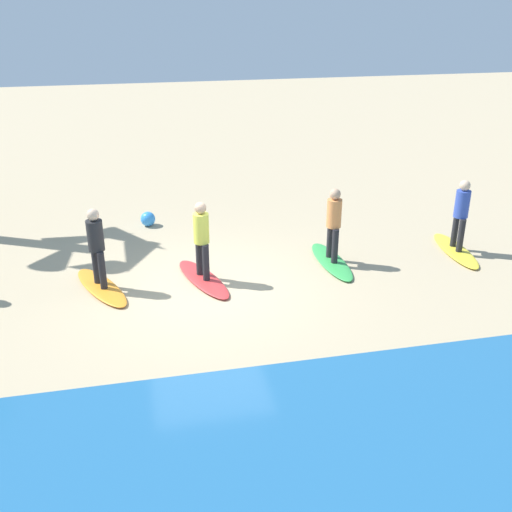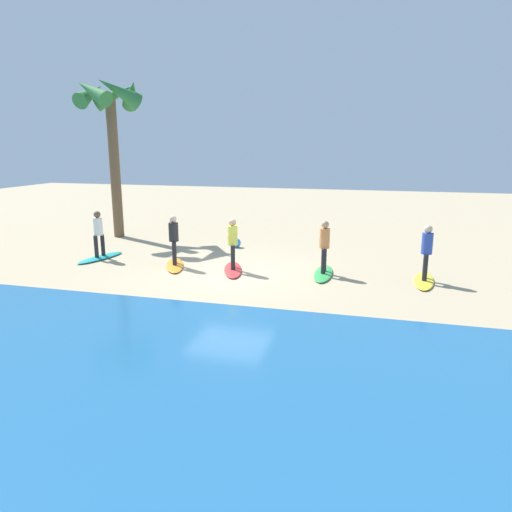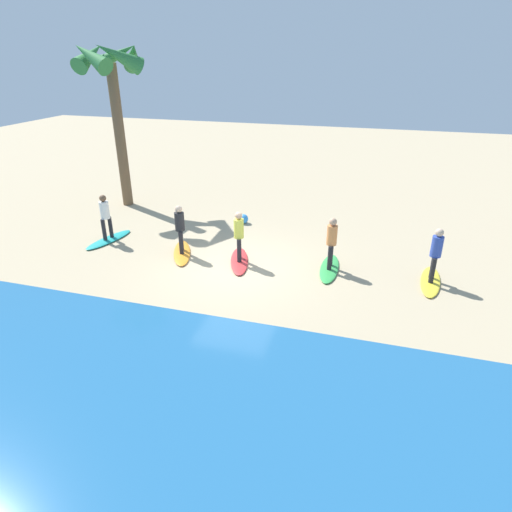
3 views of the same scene
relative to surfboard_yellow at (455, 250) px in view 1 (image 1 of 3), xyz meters
name	(u,v)px [view 1 (image 1 of 3)]	position (x,y,z in m)	size (l,w,h in m)	color
ground_plane	(206,288)	(5.92, 0.61, -0.04)	(60.00, 60.00, 0.00)	tan
surfboard_yellow	(455,250)	(0.00, 0.00, 0.00)	(2.10, 0.56, 0.09)	yellow
surfer_yellow	(461,210)	(0.00, 0.00, 0.99)	(0.32, 0.46, 1.64)	#232328
surfboard_green	(331,261)	(3.01, -0.02, 0.00)	(2.10, 0.56, 0.09)	green
surfer_green	(334,220)	(3.01, -0.02, 0.99)	(0.32, 0.46, 1.64)	#232328
surfboard_red	(203,279)	(5.92, 0.25, 0.00)	(2.10, 0.56, 0.09)	red
surfer_red	(202,235)	(5.92, 0.25, 0.99)	(0.32, 0.44, 1.64)	#232328
surfboard_orange	(101,287)	(8.00, 0.20, 0.00)	(2.10, 0.56, 0.09)	orange
surfer_orange	(96,242)	(8.00, 0.20, 0.99)	(0.32, 0.43, 1.64)	#232328
beach_ball	(148,219)	(6.89, -3.22, 0.14)	(0.37, 0.37, 0.37)	#338CE5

